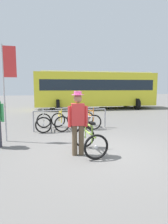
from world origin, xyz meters
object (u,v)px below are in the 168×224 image
bus_distant (95,88)px  racked_bike_red (76,120)px  racked_bike_white (44,122)px  person_with_featured_bike (78,121)px  featured_bicycle (88,135)px  racked_bike_orange (91,119)px  racked_bike_yellow (60,121)px  banner_flag (8,75)px

bus_distant → racked_bike_red: bearing=-114.4°
racked_bike_white → person_with_featured_bike: person_with_featured_bike is taller
featured_bicycle → racked_bike_orange: bearing=72.0°
racked_bike_orange → bus_distant: bus_distant is taller
racked_bike_white → racked_bike_yellow: 0.70m
racked_bike_red → racked_bike_white: bearing=-178.6°
racked_bike_yellow → racked_bike_orange: bearing=1.4°
featured_bicycle → banner_flag: banner_flag is taller
racked_bike_orange → person_with_featured_bike: person_with_featured_bike is taller
racked_bike_white → bus_distant: (4.75, 7.41, 1.37)m
person_with_featured_bike → racked_bike_orange: bearing=67.7°
banner_flag → racked_bike_white: bearing=49.0°
racked_bike_white → banner_flag: (-1.18, -1.36, 1.86)m
racked_bike_red → banner_flag: banner_flag is taller
bus_distant → banner_flag: size_ratio=3.18×
racked_bike_yellow → bus_distant: (4.05, 7.39, 1.37)m
racked_bike_orange → featured_bicycle: size_ratio=0.92×
racked_bike_yellow → racked_bike_orange: 1.40m
featured_bicycle → bus_distant: (3.67, 10.50, 1.25)m
racked_bike_white → person_with_featured_bike: size_ratio=0.67×
racked_bike_yellow → bus_distant: size_ratio=0.11×
racked_bike_orange → featured_bicycle: 3.31m
person_with_featured_bike → racked_bike_white: bearing=102.6°
racked_bike_orange → bus_distant: (2.65, 7.36, 1.37)m
racked_bike_yellow → banner_flag: 2.98m
person_with_featured_bike → banner_flag: (-1.92, 1.92, 1.28)m
person_with_featured_bike → featured_bicycle: bearing=28.8°
racked_bike_white → person_with_featured_bike: bearing=-77.4°
bus_distant → featured_bicycle: bearing=-109.2°
racked_bike_white → racked_bike_yellow: same height
racked_bike_yellow → racked_bike_red: (0.70, 0.02, 0.00)m
racked_bike_yellow → person_with_featured_bike: 3.35m
racked_bike_white → racked_bike_red: size_ratio=1.01×
racked_bike_red → featured_bicycle: bearing=-95.8°
person_with_featured_bike → banner_flag: size_ratio=0.54×
racked_bike_white → racked_bike_yellow: bearing=1.4°
racked_bike_white → featured_bicycle: bearing=-70.7°
racked_bike_yellow → racked_bike_red: 0.70m
racked_bike_white → bus_distant: 8.91m
featured_bicycle → person_with_featured_bike: bearing=-151.2°
racked_bike_orange → person_with_featured_bike: size_ratio=0.65×
racked_bike_yellow → racked_bike_orange: size_ratio=1.00×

